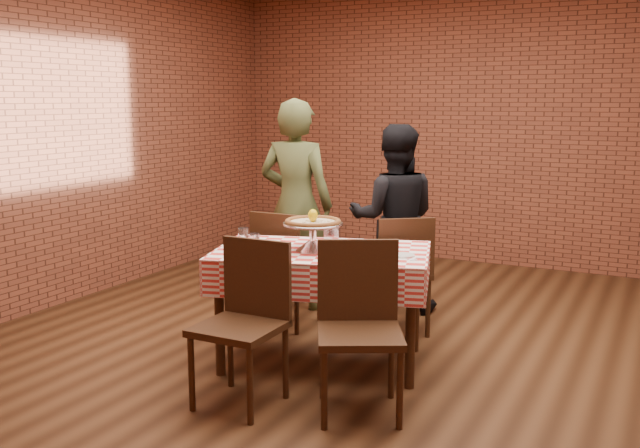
% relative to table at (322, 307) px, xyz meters
% --- Properties ---
extents(ground, '(6.00, 6.00, 0.00)m').
position_rel_table_xyz_m(ground, '(0.17, 0.35, -0.38)').
color(ground, black).
rests_on(ground, ground).
extents(back_wall, '(5.50, 0.00, 5.50)m').
position_rel_table_xyz_m(back_wall, '(0.17, 3.35, 1.08)').
color(back_wall, brown).
rests_on(back_wall, ground).
extents(table, '(1.52, 1.16, 0.75)m').
position_rel_table_xyz_m(table, '(0.00, 0.00, 0.00)').
color(table, '#341E0E').
rests_on(table, ground).
extents(tablecloth, '(1.56, 1.20, 0.23)m').
position_rel_table_xyz_m(tablecloth, '(0.00, 0.00, 0.27)').
color(tablecloth, red).
rests_on(tablecloth, table).
extents(pizza_stand, '(0.40, 0.40, 0.17)m').
position_rel_table_xyz_m(pizza_stand, '(-0.05, -0.04, 0.47)').
color(pizza_stand, silver).
rests_on(pizza_stand, tablecloth).
extents(pizza, '(0.37, 0.37, 0.03)m').
position_rel_table_xyz_m(pizza, '(-0.05, -0.04, 0.56)').
color(pizza, beige).
rests_on(pizza, pizza_stand).
extents(lemon, '(0.06, 0.06, 0.08)m').
position_rel_table_xyz_m(lemon, '(-0.05, -0.04, 0.61)').
color(lemon, yellow).
rests_on(lemon, pizza).
extents(water_glass_left, '(0.09, 0.09, 0.11)m').
position_rel_table_xyz_m(water_glass_left, '(-0.38, -0.21, 0.44)').
color(water_glass_left, white).
rests_on(water_glass_left, tablecloth).
extents(water_glass_right, '(0.09, 0.09, 0.11)m').
position_rel_table_xyz_m(water_glass_right, '(-0.55, -0.07, 0.44)').
color(water_glass_right, white).
rests_on(water_glass_right, tablecloth).
extents(side_plate, '(0.18, 0.18, 0.01)m').
position_rel_table_xyz_m(side_plate, '(0.53, 0.06, 0.39)').
color(side_plate, white).
rests_on(side_plate, tablecloth).
extents(sweetener_packet_a, '(0.06, 0.06, 0.00)m').
position_rel_table_xyz_m(sweetener_packet_a, '(0.61, -0.01, 0.39)').
color(sweetener_packet_a, white).
rests_on(sweetener_packet_a, tablecloth).
extents(sweetener_packet_b, '(0.06, 0.04, 0.00)m').
position_rel_table_xyz_m(sweetener_packet_b, '(0.64, 0.06, 0.39)').
color(sweetener_packet_b, white).
rests_on(sweetener_packet_b, tablecloth).
extents(condiment_caddy, '(0.12, 0.11, 0.14)m').
position_rel_table_xyz_m(condiment_caddy, '(-0.08, 0.31, 0.46)').
color(condiment_caddy, silver).
rests_on(condiment_caddy, tablecloth).
extents(chair_near_left, '(0.44, 0.44, 0.92)m').
position_rel_table_xyz_m(chair_near_left, '(-0.12, -0.79, 0.09)').
color(chair_near_left, '#341E0E').
rests_on(chair_near_left, ground).
extents(chair_near_right, '(0.61, 0.61, 0.94)m').
position_rel_table_xyz_m(chair_near_right, '(0.53, -0.59, 0.09)').
color(chair_near_right, '#341E0E').
rests_on(chair_near_right, ground).
extents(chair_far_left, '(0.42, 0.42, 0.89)m').
position_rel_table_xyz_m(chair_far_left, '(-0.59, 0.60, 0.07)').
color(chair_far_left, '#341E0E').
rests_on(chair_far_left, ground).
extents(chair_far_right, '(0.57, 0.57, 0.88)m').
position_rel_table_xyz_m(chair_far_right, '(0.22, 0.83, 0.07)').
color(chair_far_right, '#341E0E').
rests_on(chair_far_right, ground).
extents(diner_olive, '(0.66, 0.47, 1.72)m').
position_rel_table_xyz_m(diner_olive, '(-0.77, 1.06, 0.48)').
color(diner_olive, '#444B28').
rests_on(diner_olive, ground).
extents(diner_black, '(0.89, 0.80, 1.52)m').
position_rel_table_xyz_m(diner_black, '(-0.03, 1.35, 0.38)').
color(diner_black, black).
rests_on(diner_black, ground).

